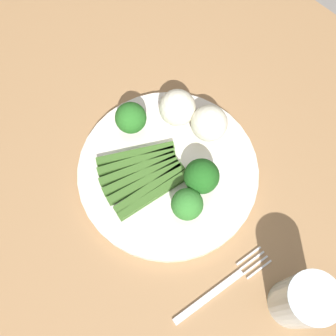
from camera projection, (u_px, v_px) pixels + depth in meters
ground_plane at (148, 246)px, 1.33m from camera, size 6.00×6.00×0.02m
dining_table at (132, 176)px, 0.74m from camera, size 1.47×0.97×0.72m
plate at (168, 171)px, 0.64m from camera, size 0.28×0.28×0.01m
asparagus_bundle at (142, 175)px, 0.62m from camera, size 0.12×0.14×0.01m
broccoli_right at (186, 205)px, 0.57m from camera, size 0.05×0.05×0.06m
broccoli_back at (202, 177)px, 0.58m from camera, size 0.05×0.05×0.06m
broccoli_front_left at (131, 118)px, 0.62m from camera, size 0.05×0.05×0.06m
cauliflower_outer_edge at (177, 108)px, 0.64m from camera, size 0.06×0.06×0.06m
cauliflower_front at (209, 123)px, 0.63m from camera, size 0.06×0.06×0.06m
fork at (223, 286)px, 0.57m from camera, size 0.04×0.17×0.00m
water_glass at (302, 301)px, 0.52m from camera, size 0.07×0.07×0.10m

